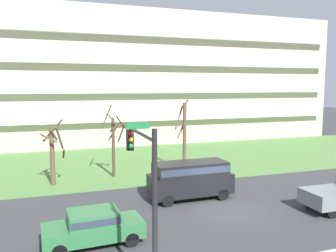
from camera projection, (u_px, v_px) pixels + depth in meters
ground at (224, 210)px, 19.73m from camera, size 160.00×160.00×0.00m
grass_lawn_strip at (155, 160)px, 32.92m from camera, size 80.00×16.00×0.08m
apartment_building at (124, 79)px, 45.35m from camera, size 54.26×13.30×16.06m
tree_far_left at (53, 152)px, 24.32m from camera, size 1.64×1.67×4.76m
tree_left at (114, 142)px, 26.57m from camera, size 1.92×1.91×5.66m
tree_center at (184, 135)px, 28.53m from camera, size 1.33×1.03×6.00m
van_black_near_left at (190, 177)px, 21.60m from camera, size 5.22×2.06×2.36m
sedan_green_center_right at (93, 226)px, 15.37m from camera, size 4.49×2.04×1.57m
traffic_signal_mast at (144, 175)px, 12.48m from camera, size 0.90×4.11×5.73m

